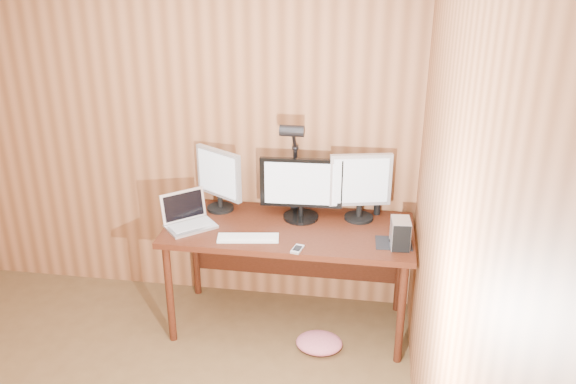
% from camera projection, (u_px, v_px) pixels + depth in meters
% --- Properties ---
extents(desk, '(1.60, 0.70, 0.75)m').
position_uv_depth(desk, '(291.00, 239.00, 4.06)').
color(desk, '#3A170C').
rests_on(desk, floor).
extents(monitor_center, '(0.54, 0.24, 0.42)m').
position_uv_depth(monitor_center, '(301.00, 188.00, 3.99)').
color(monitor_center, black).
rests_on(monitor_center, desk).
extents(monitor_left, '(0.35, 0.23, 0.44)m').
position_uv_depth(monitor_left, '(219.00, 178.00, 4.11)').
color(monitor_left, black).
rests_on(monitor_left, desk).
extents(monitor_right, '(0.40, 0.19, 0.46)m').
position_uv_depth(monitor_right, '(360.00, 185.00, 3.97)').
color(monitor_right, black).
rests_on(monitor_right, desk).
extents(laptop, '(0.38, 0.37, 0.22)m').
position_uv_depth(laptop, '(188.00, 218.00, 3.96)').
color(laptop, silver).
rests_on(laptop, desk).
extents(keyboard, '(0.39, 0.17, 0.02)m').
position_uv_depth(keyboard, '(248.00, 238.00, 3.79)').
color(keyboard, silver).
rests_on(keyboard, desk).
extents(mousepad, '(0.23, 0.19, 0.00)m').
position_uv_depth(mousepad, '(394.00, 243.00, 3.74)').
color(mousepad, black).
rests_on(mousepad, desk).
extents(mouse, '(0.07, 0.11, 0.04)m').
position_uv_depth(mouse, '(394.00, 240.00, 3.73)').
color(mouse, black).
rests_on(mouse, mousepad).
extents(hard_drive, '(0.12, 0.17, 0.18)m').
position_uv_depth(hard_drive, '(400.00, 233.00, 3.67)').
color(hard_drive, silver).
rests_on(hard_drive, desk).
extents(phone, '(0.08, 0.12, 0.02)m').
position_uv_depth(phone, '(297.00, 249.00, 3.66)').
color(phone, silver).
rests_on(phone, desk).
extents(speaker, '(0.04, 0.04, 0.11)m').
position_uv_depth(speaker, '(377.00, 207.00, 4.11)').
color(speaker, black).
rests_on(speaker, desk).
extents(desk_lamp, '(0.16, 0.22, 0.68)m').
position_uv_depth(desk_lamp, '(293.00, 154.00, 3.98)').
color(desk_lamp, black).
rests_on(desk_lamp, desk).
extents(fabric_pile, '(0.33, 0.28, 0.10)m').
position_uv_depth(fabric_pile, '(319.00, 343.00, 3.97)').
color(fabric_pile, '#C76072').
rests_on(fabric_pile, floor).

